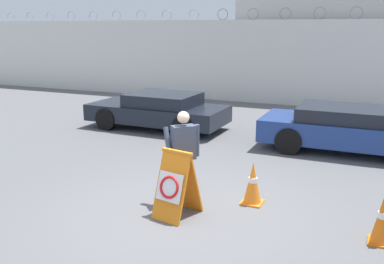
# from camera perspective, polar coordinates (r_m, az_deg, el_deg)

# --- Properties ---
(ground_plane) EXTENTS (90.00, 90.00, 0.00)m
(ground_plane) POSITION_cam_1_polar(r_m,az_deg,el_deg) (7.56, -1.55, -10.32)
(ground_plane) COLOR #5B5B5E
(perimeter_wall) EXTENTS (36.00, 0.30, 3.83)m
(perimeter_wall) POSITION_cam_1_polar(r_m,az_deg,el_deg) (17.69, 14.13, 8.91)
(perimeter_wall) COLOR silver
(perimeter_wall) RESTS_ON ground_plane
(building_block) EXTENTS (8.92, 5.47, 6.76)m
(building_block) POSITION_cam_1_polar(r_m,az_deg,el_deg) (20.95, 20.24, 13.82)
(building_block) COLOR silver
(building_block) RESTS_ON ground_plane
(barricade_sign) EXTENTS (0.69, 0.84, 1.14)m
(barricade_sign) POSITION_cam_1_polar(r_m,az_deg,el_deg) (7.13, -2.15, -6.93)
(barricade_sign) COLOR orange
(barricade_sign) RESTS_ON ground_plane
(security_guard) EXTENTS (0.63, 0.49, 1.66)m
(security_guard) POSITION_cam_1_polar(r_m,az_deg,el_deg) (7.64, -1.15, -2.73)
(security_guard) COLOR black
(security_guard) RESTS_ON ground_plane
(traffic_cone_near) EXTENTS (0.37, 0.37, 0.77)m
(traffic_cone_near) POSITION_cam_1_polar(r_m,az_deg,el_deg) (7.76, 8.11, -6.78)
(traffic_cone_near) COLOR orange
(traffic_cone_near) RESTS_ON ground_plane
(traffic_cone_mid) EXTENTS (0.34, 0.34, 0.78)m
(traffic_cone_mid) POSITION_cam_1_polar(r_m,az_deg,el_deg) (6.91, 24.05, -10.55)
(traffic_cone_mid) COLOR orange
(traffic_cone_mid) RESTS_ON ground_plane
(parked_car_front_coupe) EXTENTS (4.31, 1.99, 1.11)m
(parked_car_front_coupe) POSITION_cam_1_polar(r_m,az_deg,el_deg) (13.32, -4.45, 2.92)
(parked_car_front_coupe) COLOR black
(parked_car_front_coupe) RESTS_ON ground_plane
(parked_car_rear_sedan) EXTENTS (4.34, 1.91, 1.14)m
(parked_car_rear_sedan) POSITION_cam_1_polar(r_m,az_deg,el_deg) (11.49, 20.01, 0.43)
(parked_car_rear_sedan) COLOR black
(parked_car_rear_sedan) RESTS_ON ground_plane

